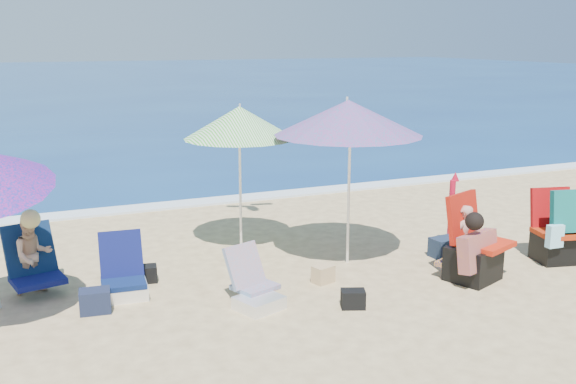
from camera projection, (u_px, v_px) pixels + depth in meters
name	position (u px, v px, depth m)	size (l,w,h in m)	color
ground	(344.00, 297.00, 7.81)	(120.00, 120.00, 0.00)	#D8BC84
sea	(57.00, 81.00, 48.14)	(120.00, 80.00, 0.12)	navy
foam	(218.00, 201.00, 12.37)	(120.00, 0.50, 0.04)	white
umbrella_turquoise	(348.00, 118.00, 8.62)	(2.50, 2.50, 2.26)	white
umbrella_striped	(240.00, 123.00, 9.22)	(1.65, 1.65, 2.12)	white
furled_umbrella	(452.00, 207.00, 9.48)	(0.17, 0.14, 1.13)	red
chair_navy	(123.00, 280.00, 7.83)	(0.57, 0.68, 0.73)	#0C1C46
chair_rainbow	(255.00, 290.00, 7.56)	(0.64, 0.84, 0.66)	#C74746
camp_chair_left	(473.00, 254.00, 8.34)	(0.91, 0.81, 1.09)	red
camp_chair_right	(558.00, 235.00, 8.97)	(0.72, 0.72, 1.05)	#A4280B
person_center	(468.00, 245.00, 8.29)	(0.68, 0.80, 0.95)	tan
person_left	(33.00, 255.00, 7.85)	(0.71, 0.80, 1.05)	tan
bag_navy_a	(95.00, 301.00, 7.36)	(0.37, 0.28, 0.26)	#181F35
bag_black_a	(146.00, 274.00, 8.29)	(0.31, 0.25, 0.21)	black
bag_tan	(323.00, 274.00, 8.26)	(0.30, 0.25, 0.22)	tan
bag_navy_b	(444.00, 247.00, 9.23)	(0.39, 0.31, 0.28)	#1A263A
bag_black_b	(353.00, 299.00, 7.49)	(0.32, 0.28, 0.21)	black
orange_item	(567.00, 263.00, 8.97)	(0.21, 0.11, 0.03)	orange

